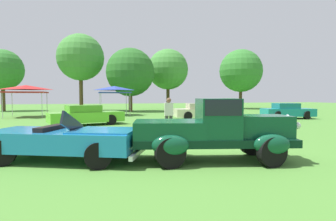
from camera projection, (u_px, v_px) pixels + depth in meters
ground_plane at (213, 158)px, 7.88m from camera, size 120.00×120.00×0.00m
feature_pickup_truck at (214, 129)px, 7.48m from camera, size 4.47×2.56×1.70m
neighbor_convertible at (68, 140)px, 7.53m from camera, size 4.48×3.20×1.40m
show_car_lime at (86, 115)px, 16.85m from camera, size 4.66×2.82×1.22m
show_car_cream at (201, 111)px, 21.19m from camera, size 4.21×2.15×1.22m
show_car_teal at (287, 111)px, 21.65m from camera, size 4.09×2.47×1.22m
spectator_by_row at (169, 114)px, 12.83m from camera, size 0.44×0.32×1.69m
canopy_tent_left_field at (26, 88)px, 23.37m from camera, size 3.19×3.19×2.71m
canopy_tent_center_field at (114, 89)px, 25.46m from camera, size 2.80×2.80×2.71m
treeline_far_left at (2, 70)px, 32.50m from camera, size 4.79×4.79×7.30m
treeline_mid_left at (81, 58)px, 32.75m from camera, size 5.52×5.52×9.15m
treeline_center at (130, 72)px, 31.76m from camera, size 5.56×5.56×7.31m
treeline_mid_right at (168, 69)px, 36.98m from camera, size 5.42×5.42×8.08m
treeline_far_right at (241, 71)px, 38.73m from camera, size 5.97×5.97×8.33m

